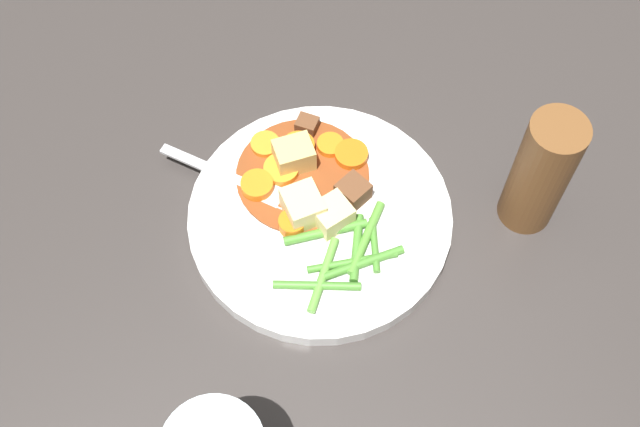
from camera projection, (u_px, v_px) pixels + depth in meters
ground_plane at (320, 222)px, 0.78m from camera, size 3.00×3.00×0.00m
dinner_plate at (320, 218)px, 0.77m from camera, size 0.25×0.25×0.02m
stew_sauce at (303, 175)px, 0.78m from camera, size 0.13×0.13×0.00m
carrot_slice_0 at (298, 148)px, 0.79m from camera, size 0.04×0.04×0.01m
carrot_slice_1 at (290, 220)px, 0.75m from camera, size 0.03×0.03×0.01m
carrot_slice_2 at (351, 155)px, 0.79m from camera, size 0.05×0.05×0.01m
carrot_slice_3 at (281, 170)px, 0.78m from camera, size 0.04×0.04×0.01m
carrot_slice_4 at (257, 186)px, 0.77m from camera, size 0.04×0.04×0.01m
carrot_slice_5 at (265, 145)px, 0.80m from camera, size 0.04×0.04×0.01m
carrot_slice_6 at (330, 146)px, 0.80m from camera, size 0.03×0.03×0.01m
potato_chunk_0 at (332, 215)px, 0.75m from camera, size 0.03×0.04×0.03m
potato_chunk_1 at (303, 207)px, 0.75m from camera, size 0.04×0.04×0.03m
potato_chunk_2 at (294, 156)px, 0.78m from camera, size 0.04×0.04×0.03m
meat_chunk_0 at (307, 125)px, 0.80m from camera, size 0.03×0.03×0.02m
meat_chunk_1 at (355, 194)px, 0.76m from camera, size 0.03×0.03×0.02m
green_bean_0 at (317, 285)px, 0.73m from camera, size 0.05×0.07×0.01m
green_bean_1 at (326, 232)px, 0.75m from camera, size 0.03×0.08×0.01m
green_bean_2 at (375, 245)px, 0.75m from camera, size 0.05×0.03×0.01m
green_bean_3 at (323, 275)px, 0.73m from camera, size 0.06×0.06×0.01m
green_bean_4 at (366, 238)px, 0.75m from camera, size 0.06×0.07×0.01m
green_bean_5 at (364, 263)px, 0.74m from camera, size 0.02×0.08×0.01m
green_bean_6 at (353, 261)px, 0.74m from camera, size 0.03×0.08×0.01m
green_bean_7 at (357, 248)px, 0.74m from camera, size 0.06×0.05×0.01m
fork at (246, 184)px, 0.78m from camera, size 0.15×0.11×0.00m
pepper_mill at (541, 173)px, 0.73m from camera, size 0.05×0.05×0.14m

